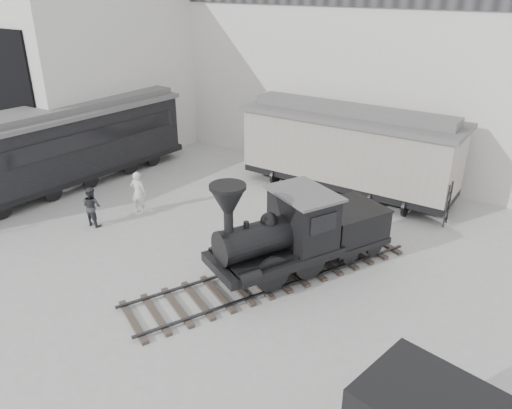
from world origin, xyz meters
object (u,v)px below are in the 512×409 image
Objects in this scene: passenger_coach at (63,146)px; visitor_b at (92,206)px; visitor_a at (138,192)px; locomotive at (294,237)px; boxcar at (349,148)px.

visitor_b is at bearing -21.69° from passenger_coach.
visitor_a is 1.13× the size of visitor_b.
passenger_coach is at bearing -29.83° from visitor_b.
locomotive is 5.47× the size of visitor_a.
visitor_b is at bearing -128.08° from boxcar.
locomotive is 7.68m from boxcar.
boxcar is 0.73× the size of passenger_coach.
locomotive is 12.91m from passenger_coach.
visitor_a is 2.01m from visitor_b.
locomotive is at bearing 1.27° from passenger_coach.
boxcar is at bearing -149.74° from visitor_a.
locomotive is at bearing -78.84° from boxcar.
locomotive reaches higher than visitor_a.
boxcar is at bearing 126.73° from locomotive.
visitor_a is (-7.81, 0.42, -0.40)m from locomotive.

